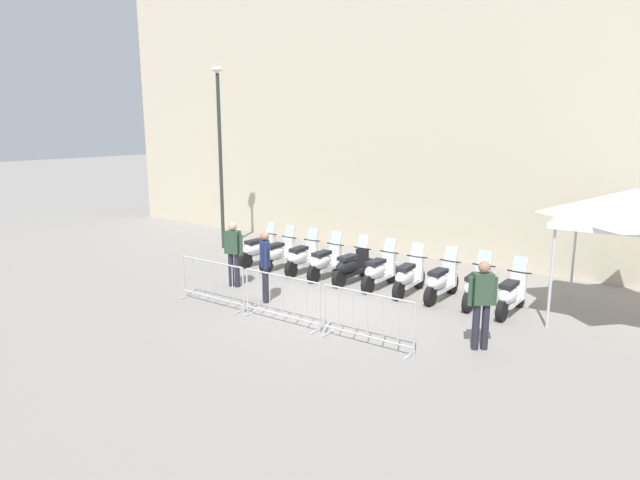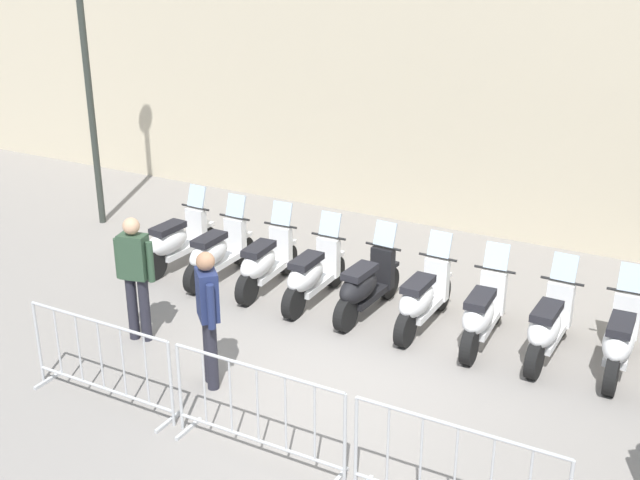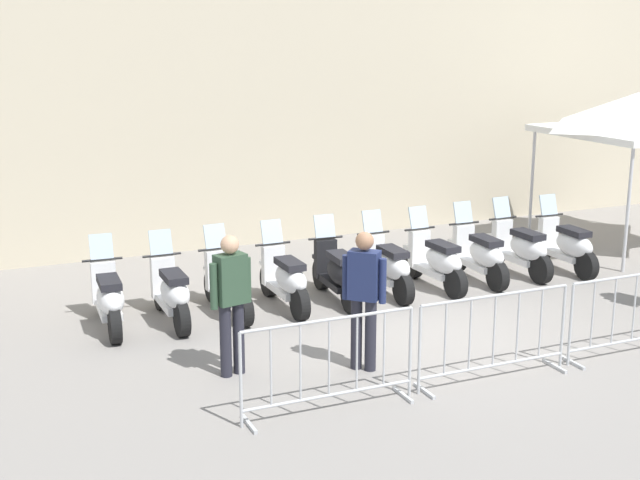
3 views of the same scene
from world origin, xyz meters
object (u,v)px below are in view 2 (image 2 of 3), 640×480
motorcycle_2 (265,262)px  motorcycle_8 (620,340)px  motorcycle_0 (176,241)px  barrier_segment_2 (455,476)px  officer_mid_plaza (135,272)px  motorcycle_7 (548,326)px  officer_near_row_end (208,312)px  motorcycle_1 (217,253)px  motorcycle_6 (482,314)px  motorcycle_5 (422,299)px  motorcycle_3 (312,275)px  barrier_segment_1 (258,413)px  street_lamp (82,22)px  motorcycle_4 (365,286)px  barrier_segment_0 (101,362)px

motorcycle_2 → motorcycle_8: size_ratio=1.00×
motorcycle_0 → barrier_segment_2: 6.95m
officer_mid_plaza → motorcycle_7: bearing=21.6°
motorcycle_0 → motorcycle_8: size_ratio=1.00×
motorcycle_0 → officer_near_row_end: bearing=-47.1°
motorcycle_1 → motorcycle_2: bearing=1.1°
barrier_segment_2 → motorcycle_6: bearing=102.4°
motorcycle_6 → motorcycle_8: 1.71m
motorcycle_5 → motorcycle_1: bearing=178.5°
motorcycle_2 → barrier_segment_2: bearing=-40.9°
motorcycle_6 → motorcycle_0: bearing=177.1°
motorcycle_2 → motorcycle_3: (0.85, -0.08, 0.00)m
motorcycle_0 → barrier_segment_1: (3.75, -3.65, 0.07)m
motorcycle_0 → street_lamp: (-2.54, 1.10, 3.19)m
motorcycle_4 → barrier_segment_2: 4.30m
barrier_segment_2 → barrier_segment_0: bearing=178.6°
motorcycle_5 → motorcycle_7: bearing=-1.0°
motorcycle_2 → officer_mid_plaza: size_ratio=1.00×
motorcycle_1 → motorcycle_7: size_ratio=1.00×
motorcycle_3 → barrier_segment_1: motorcycle_3 is taller
motorcycle_0 → motorcycle_6: (5.12, -0.26, 0.00)m
motorcycle_8 → barrier_segment_1: (-3.07, -3.47, 0.07)m
motorcycle_4 → street_lamp: (-5.94, 1.27, 3.19)m
motorcycle_4 → motorcycle_8: same height
motorcycle_1 → motorcycle_3: bearing=-2.2°
motorcycle_0 → motorcycle_2: bearing=-3.1°
barrier_segment_2 → street_lamp: bearing=150.3°
officer_near_row_end → motorcycle_5: bearing=55.2°
motorcycle_0 → motorcycle_5: bearing=-2.7°
motorcycle_0 → motorcycle_3: 2.57m
motorcycle_6 → barrier_segment_2: motorcycle_6 is taller
motorcycle_3 → motorcycle_7: (3.41, -0.05, 0.00)m
officer_near_row_end → barrier_segment_2: bearing=-16.5°
motorcycle_7 → officer_mid_plaza: bearing=-158.4°
motorcycle_4 → motorcycle_7: same height
street_lamp → motorcycle_5: bearing=-10.8°
motorcycle_1 → officer_mid_plaza: size_ratio=1.00×
motorcycle_6 → street_lamp: street_lamp is taller
motorcycle_0 → officer_mid_plaza: 2.47m
motorcycle_5 → motorcycle_8: size_ratio=1.00×
barrier_segment_2 → motorcycle_7: bearing=88.5°
motorcycle_7 → officer_near_row_end: size_ratio=1.00×
motorcycle_6 → motorcycle_8: same height
barrier_segment_2 → officer_near_row_end: officer_near_row_end is taller
barrier_segment_0 → barrier_segment_2: same height
motorcycle_6 → barrier_segment_0: (-3.49, -3.34, 0.07)m
motorcycle_2 → street_lamp: bearing=164.4°
motorcycle_2 → motorcycle_5: same height
officer_near_row_end → motorcycle_4: bearing=70.6°
barrier_segment_1 → officer_mid_plaza: bearing=151.9°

